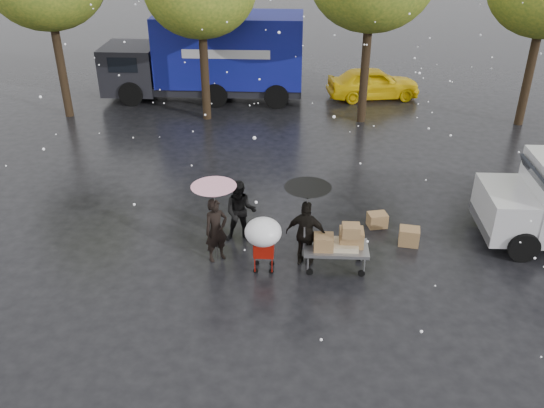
# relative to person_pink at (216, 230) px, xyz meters

# --- Properties ---
(ground) EXTENTS (90.00, 90.00, 0.00)m
(ground) POSITION_rel_person_pink_xyz_m (1.77, -0.30, -0.81)
(ground) COLOR black
(ground) RESTS_ON ground
(person_pink) EXTENTS (0.71, 0.66, 1.62)m
(person_pink) POSITION_rel_person_pink_xyz_m (0.00, 0.00, 0.00)
(person_pink) COLOR black
(person_pink) RESTS_ON ground
(person_middle) EXTENTS (0.84, 0.67, 1.66)m
(person_middle) POSITION_rel_person_pink_xyz_m (0.49, 0.87, 0.02)
(person_middle) COLOR black
(person_middle) RESTS_ON ground
(person_black) EXTENTS (1.05, 0.61, 1.67)m
(person_black) POSITION_rel_person_pink_xyz_m (2.14, -0.09, 0.03)
(person_black) COLOR black
(person_black) RESTS_ON ground
(umbrella_pink) EXTENTS (1.05, 1.05, 1.98)m
(umbrella_pink) POSITION_rel_person_pink_xyz_m (0.00, 0.00, 1.02)
(umbrella_pink) COLOR #4C4C4C
(umbrella_pink) RESTS_ON ground
(umbrella_black) EXTENTS (1.07, 1.07, 2.07)m
(umbrella_black) POSITION_rel_person_pink_xyz_m (2.14, -0.09, 1.10)
(umbrella_black) COLOR #4C4C4C
(umbrella_black) RESTS_ON ground
(vendor_cart) EXTENTS (1.52, 0.80, 1.27)m
(vendor_cart) POSITION_rel_person_pink_xyz_m (2.92, -0.23, -0.08)
(vendor_cart) COLOR slate
(vendor_cart) RESTS_ON ground
(shopping_cart) EXTENTS (0.84, 0.84, 1.46)m
(shopping_cart) POSITION_rel_person_pink_xyz_m (1.16, -0.54, 0.25)
(shopping_cart) COLOR #A41309
(shopping_cart) RESTS_ON ground
(blue_truck) EXTENTS (8.30, 2.60, 3.50)m
(blue_truck) POSITION_rel_person_pink_xyz_m (-1.90, 12.20, 0.95)
(blue_truck) COLOR navy
(blue_truck) RESTS_ON ground
(box_ground_near) EXTENTS (0.55, 0.47, 0.45)m
(box_ground_near) POSITION_rel_person_pink_xyz_m (4.74, 0.91, -0.59)
(box_ground_near) COLOR brown
(box_ground_near) RESTS_ON ground
(box_ground_far) EXTENTS (0.56, 0.48, 0.38)m
(box_ground_far) POSITION_rel_person_pink_xyz_m (4.04, 1.75, -0.62)
(box_ground_far) COLOR brown
(box_ground_far) RESTS_ON ground
(yellow_taxi) EXTENTS (4.08, 2.18, 1.32)m
(yellow_taxi) POSITION_rel_person_pink_xyz_m (4.98, 12.54, -0.15)
(yellow_taxi) COLOR yellow
(yellow_taxi) RESTS_ON ground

